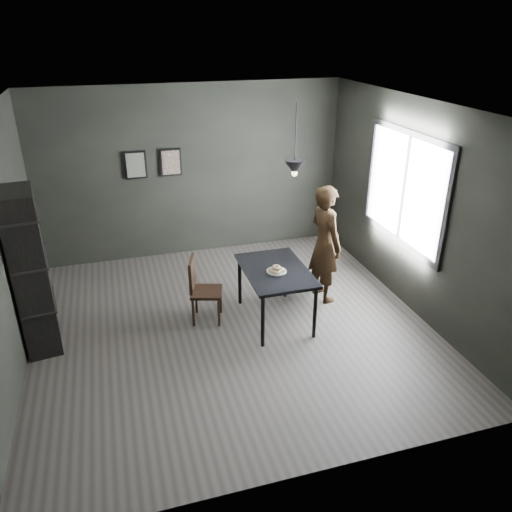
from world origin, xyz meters
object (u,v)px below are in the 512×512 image
object	(u,v)px
white_plate	(276,272)
woman	(325,244)
wood_chair	(200,286)
pendant_lamp	(295,167)
shelf_unit	(30,273)
cafe_table	(276,275)

from	to	relation	value
white_plate	woman	world-z (taller)	woman
wood_chair	pendant_lamp	world-z (taller)	pendant_lamp
woman	wood_chair	bearing A→B (deg)	83.36
woman	wood_chair	xyz separation A→B (m)	(-1.79, -0.10, -0.33)
white_plate	woman	distance (m)	0.98
wood_chair	pendant_lamp	xyz separation A→B (m)	(1.20, -0.18, 1.54)
white_plate	woman	bearing A→B (deg)	27.92
white_plate	wood_chair	xyz separation A→B (m)	(-0.93, 0.36, -0.24)
pendant_lamp	shelf_unit	bearing A→B (deg)	177.00
pendant_lamp	woman	bearing A→B (deg)	24.75
wood_chair	shelf_unit	distance (m)	2.03
white_plate	shelf_unit	distance (m)	2.93
cafe_table	shelf_unit	xyz separation A→B (m)	(-2.92, 0.27, 0.33)
cafe_table	wood_chair	xyz separation A→B (m)	(-0.95, 0.28, -0.16)
cafe_table	woman	size ratio (longest dim) A/B	0.71
woman	pendant_lamp	size ratio (longest dim) A/B	1.95
woman	pendant_lamp	distance (m)	1.38
woman	shelf_unit	distance (m)	3.77
white_plate	wood_chair	size ratio (longest dim) A/B	0.26
pendant_lamp	cafe_table	bearing A→B (deg)	-158.20
white_plate	pendant_lamp	distance (m)	1.34
shelf_unit	pendant_lamp	xyz separation A→B (m)	(3.17, -0.17, 1.05)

